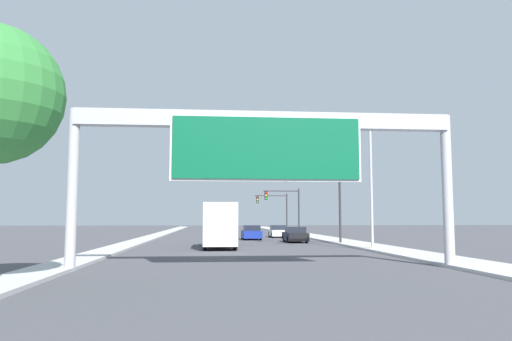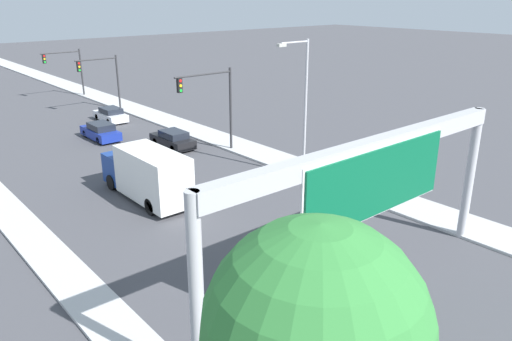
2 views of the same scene
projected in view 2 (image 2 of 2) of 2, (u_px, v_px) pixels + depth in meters
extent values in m
cube|color=#BABABA|center=(121.00, 104.00, 57.02)|extent=(3.00, 120.00, 0.15)
cylinder|color=#B2B2B7|center=(196.00, 297.00, 14.93)|extent=(0.46, 0.46, 6.83)
cylinder|color=#B2B2B7|center=(470.00, 175.00, 24.94)|extent=(0.46, 0.46, 6.83)
cube|color=#B2B2B7|center=(373.00, 147.00, 18.91)|extent=(16.40, 0.60, 0.70)
cube|color=white|center=(377.00, 181.00, 19.13)|extent=(8.29, 0.08, 2.88)
cube|color=#0A5B38|center=(378.00, 182.00, 19.09)|extent=(8.09, 0.16, 2.68)
cube|color=black|center=(173.00, 141.00, 41.14)|extent=(1.80, 4.49, 0.70)
cube|color=#1E232D|center=(174.00, 134.00, 40.77)|extent=(1.59, 2.34, 0.54)
cylinder|color=black|center=(156.00, 142.00, 41.72)|extent=(0.22, 0.64, 0.64)
cylinder|color=black|center=(172.00, 138.00, 42.69)|extent=(0.22, 0.64, 0.64)
cylinder|color=black|center=(173.00, 149.00, 39.72)|extent=(0.22, 0.64, 0.64)
cylinder|color=black|center=(190.00, 145.00, 40.69)|extent=(0.22, 0.64, 0.64)
cube|color=navy|center=(101.00, 133.00, 43.43)|extent=(1.85, 4.60, 0.73)
cube|color=#1E232D|center=(101.00, 126.00, 43.05)|extent=(1.63, 2.39, 0.56)
cylinder|color=black|center=(85.00, 134.00, 44.03)|extent=(0.22, 0.64, 0.64)
cylinder|color=black|center=(103.00, 131.00, 45.02)|extent=(0.22, 0.64, 0.64)
cylinder|color=black|center=(99.00, 141.00, 41.98)|extent=(0.22, 0.64, 0.64)
cylinder|color=black|center=(117.00, 137.00, 42.98)|extent=(0.22, 0.64, 0.64)
cube|color=silver|center=(111.00, 116.00, 49.56)|extent=(1.83, 4.36, 0.69)
cube|color=#1E232D|center=(111.00, 110.00, 49.20)|extent=(1.61, 2.27, 0.53)
cylinder|color=black|center=(97.00, 117.00, 50.10)|extent=(0.22, 0.64, 0.64)
cylinder|color=black|center=(112.00, 114.00, 51.09)|extent=(0.22, 0.64, 0.64)
cylinder|color=black|center=(109.00, 122.00, 48.16)|extent=(0.22, 0.64, 0.64)
cylinder|color=black|center=(124.00, 119.00, 49.14)|extent=(0.22, 0.64, 0.64)
cube|color=navy|center=(124.00, 168.00, 32.63)|extent=(2.13, 2.14, 1.91)
cube|color=silver|center=(153.00, 175.00, 29.71)|extent=(2.32, 5.51, 2.94)
cylinder|color=black|center=(112.00, 182.00, 32.19)|extent=(0.28, 1.00, 1.00)
cylinder|color=black|center=(140.00, 175.00, 33.43)|extent=(0.28, 1.00, 1.00)
cylinder|color=black|center=(151.00, 206.00, 28.52)|extent=(0.28, 1.00, 1.00)
cylinder|color=black|center=(181.00, 198.00, 29.77)|extent=(0.28, 1.00, 1.00)
cylinder|color=#2D2D30|center=(231.00, 110.00, 39.52)|extent=(0.20, 0.20, 6.64)
cylinder|color=#2D2D30|center=(203.00, 75.00, 36.99)|extent=(5.00, 0.14, 0.14)
cube|color=black|center=(179.00, 85.00, 35.90)|extent=(0.35, 0.28, 1.05)
cylinder|color=red|center=(180.00, 81.00, 35.67)|extent=(0.22, 0.04, 0.22)
cylinder|color=yellow|center=(181.00, 86.00, 35.78)|extent=(0.22, 0.04, 0.22)
cylinder|color=green|center=(181.00, 91.00, 35.90)|extent=(0.22, 0.04, 0.22)
cylinder|color=#2D2D30|center=(118.00, 82.00, 54.01)|extent=(0.20, 0.20, 5.86)
cylinder|color=#2D2D30|center=(96.00, 59.00, 51.77)|extent=(4.47, 0.14, 0.14)
cube|color=black|center=(79.00, 67.00, 50.81)|extent=(0.35, 0.28, 1.05)
cylinder|color=red|center=(79.00, 63.00, 50.58)|extent=(0.22, 0.04, 0.22)
cylinder|color=yellow|center=(79.00, 67.00, 50.70)|extent=(0.22, 0.04, 0.22)
cylinder|color=green|center=(80.00, 70.00, 50.82)|extent=(0.22, 0.04, 0.22)
cylinder|color=#2D2D30|center=(82.00, 73.00, 61.22)|extent=(0.20, 0.20, 5.73)
cylinder|color=#2D2D30|center=(60.00, 53.00, 58.95)|extent=(4.62, 0.14, 0.14)
cube|color=black|center=(44.00, 59.00, 57.96)|extent=(0.35, 0.28, 1.05)
cylinder|color=red|center=(44.00, 56.00, 57.73)|extent=(0.22, 0.04, 0.22)
cylinder|color=yellow|center=(45.00, 59.00, 57.84)|extent=(0.22, 0.04, 0.22)
cylinder|color=green|center=(45.00, 62.00, 57.96)|extent=(0.22, 0.04, 0.22)
sphere|color=#337F38|center=(316.00, 329.00, 9.37)|extent=(4.39, 4.39, 4.39)
cylinder|color=#B2B2B7|center=(305.00, 110.00, 33.33)|extent=(0.18, 0.18, 9.28)
cylinder|color=#B2B2B7|center=(295.00, 42.00, 31.13)|extent=(2.29, 0.12, 0.12)
cube|color=#B2B2A8|center=(281.00, 45.00, 30.46)|extent=(0.60, 0.28, 0.20)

